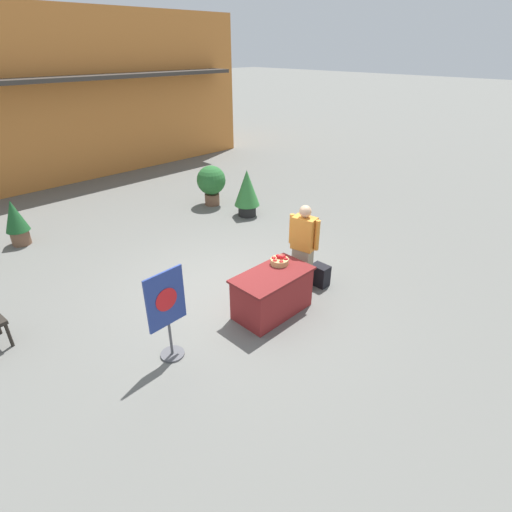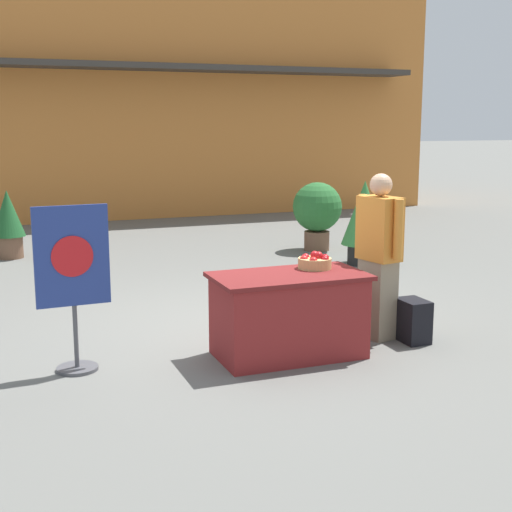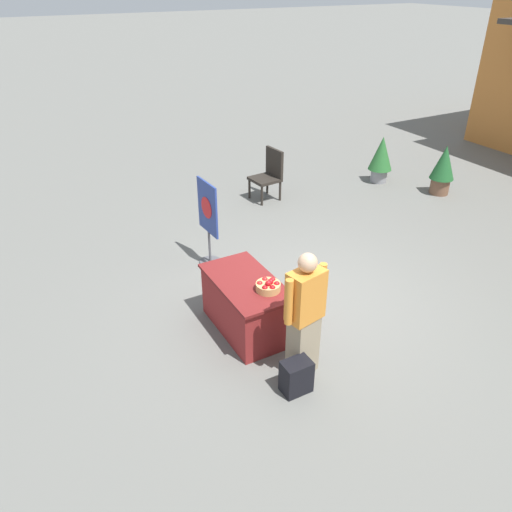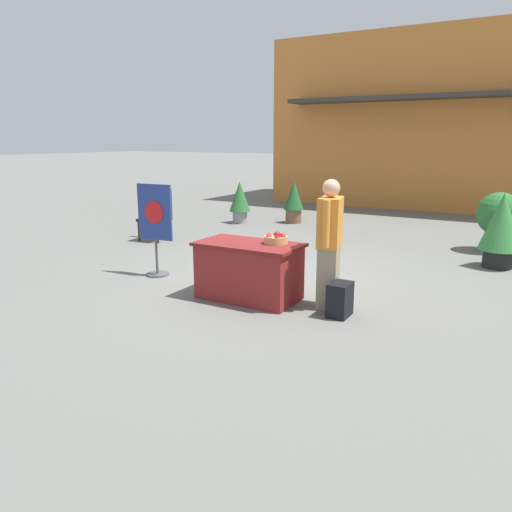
{
  "view_description": "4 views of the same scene",
  "coord_description": "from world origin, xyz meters",
  "px_view_note": "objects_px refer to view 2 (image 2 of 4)",
  "views": [
    {
      "loc": [
        -4.06,
        -4.93,
        4.15
      ],
      "look_at": [
        0.65,
        -0.2,
        0.6
      ],
      "focal_mm": 28.0,
      "sensor_mm": 36.0,
      "label": 1
    },
    {
      "loc": [
        -2.37,
        -6.84,
        2.13
      ],
      "look_at": [
        0.03,
        -0.61,
        0.86
      ],
      "focal_mm": 50.0,
      "sensor_mm": 36.0,
      "label": 2
    },
    {
      "loc": [
        5.02,
        -3.6,
        4.26
      ],
      "look_at": [
        -0.33,
        -0.65,
        0.77
      ],
      "focal_mm": 35.0,
      "sensor_mm": 36.0,
      "label": 3
    },
    {
      "loc": [
        3.46,
        -6.64,
        2.12
      ],
      "look_at": [
        0.28,
        -1.07,
        0.6
      ],
      "focal_mm": 35.0,
      "sensor_mm": 36.0,
      "label": 4
    }
  ],
  "objects_px": {
    "poster_board": "(73,280)",
    "backpack": "(413,321)",
    "potted_plant_far_left": "(317,210)",
    "person_visitor": "(379,256)",
    "potted_plant_near_left": "(8,221)",
    "display_table": "(289,315)",
    "potted_plant_near_right": "(364,218)",
    "apple_basket": "(315,262)"
  },
  "relations": [
    {
      "from": "person_visitor",
      "to": "poster_board",
      "type": "bearing_deg",
      "value": -13.02
    },
    {
      "from": "person_visitor",
      "to": "potted_plant_near_right",
      "type": "xyz_separation_m",
      "value": [
        1.73,
        3.32,
        -0.13
      ]
    },
    {
      "from": "poster_board",
      "to": "potted_plant_near_left",
      "type": "relative_size",
      "value": 1.34
    },
    {
      "from": "person_visitor",
      "to": "backpack",
      "type": "relative_size",
      "value": 3.9
    },
    {
      "from": "poster_board",
      "to": "potted_plant_near_right",
      "type": "distance_m",
      "value": 5.66
    },
    {
      "from": "backpack",
      "to": "potted_plant_near_left",
      "type": "bearing_deg",
      "value": 120.23
    },
    {
      "from": "potted_plant_near_right",
      "to": "potted_plant_near_left",
      "type": "xyz_separation_m",
      "value": [
        -4.97,
        2.44,
        -0.11
      ]
    },
    {
      "from": "potted_plant_far_left",
      "to": "potted_plant_near_left",
      "type": "bearing_deg",
      "value": 167.0
    },
    {
      "from": "backpack",
      "to": "potted_plant_far_left",
      "type": "distance_m",
      "value": 5.09
    },
    {
      "from": "display_table",
      "to": "apple_basket",
      "type": "bearing_deg",
      "value": 23.88
    },
    {
      "from": "poster_board",
      "to": "potted_plant_near_left",
      "type": "bearing_deg",
      "value": -179.45
    },
    {
      "from": "potted_plant_far_left",
      "to": "potted_plant_near_left",
      "type": "height_order",
      "value": "potted_plant_far_left"
    },
    {
      "from": "backpack",
      "to": "potted_plant_far_left",
      "type": "bearing_deg",
      "value": 74.77
    },
    {
      "from": "poster_board",
      "to": "potted_plant_far_left",
      "type": "xyz_separation_m",
      "value": [
        4.51,
        4.55,
        -0.13
      ]
    },
    {
      "from": "apple_basket",
      "to": "potted_plant_near_right",
      "type": "xyz_separation_m",
      "value": [
        2.45,
        3.38,
        -0.14
      ]
    },
    {
      "from": "poster_board",
      "to": "potted_plant_near_left",
      "type": "xyz_separation_m",
      "value": [
        -0.32,
        5.66,
        -0.22
      ]
    },
    {
      "from": "apple_basket",
      "to": "potted_plant_far_left",
      "type": "height_order",
      "value": "potted_plant_far_left"
    },
    {
      "from": "potted_plant_far_left",
      "to": "backpack",
      "type": "bearing_deg",
      "value": -105.23
    },
    {
      "from": "backpack",
      "to": "poster_board",
      "type": "xyz_separation_m",
      "value": [
        -3.18,
        0.34,
        0.59
      ]
    },
    {
      "from": "potted_plant_near_right",
      "to": "potted_plant_near_left",
      "type": "height_order",
      "value": "potted_plant_near_right"
    },
    {
      "from": "apple_basket",
      "to": "poster_board",
      "type": "bearing_deg",
      "value": 175.91
    },
    {
      "from": "apple_basket",
      "to": "potted_plant_near_right",
      "type": "relative_size",
      "value": 0.25
    },
    {
      "from": "backpack",
      "to": "potted_plant_near_left",
      "type": "xyz_separation_m",
      "value": [
        -3.5,
        6.01,
        0.38
      ]
    },
    {
      "from": "apple_basket",
      "to": "display_table",
      "type": "bearing_deg",
      "value": -156.12
    },
    {
      "from": "person_visitor",
      "to": "poster_board",
      "type": "relative_size",
      "value": 1.14
    },
    {
      "from": "display_table",
      "to": "potted_plant_near_right",
      "type": "xyz_separation_m",
      "value": [
        2.78,
        3.52,
        0.31
      ]
    },
    {
      "from": "potted_plant_near_right",
      "to": "apple_basket",
      "type": "bearing_deg",
      "value": -125.95
    },
    {
      "from": "poster_board",
      "to": "backpack",
      "type": "bearing_deg",
      "value": 81.12
    },
    {
      "from": "apple_basket",
      "to": "potted_plant_near_left",
      "type": "height_order",
      "value": "potted_plant_near_left"
    },
    {
      "from": "person_visitor",
      "to": "potted_plant_near_left",
      "type": "xyz_separation_m",
      "value": [
        -3.24,
        5.76,
        -0.25
      ]
    },
    {
      "from": "person_visitor",
      "to": "backpack",
      "type": "xyz_separation_m",
      "value": [
        0.26,
        -0.25,
        -0.62
      ]
    },
    {
      "from": "apple_basket",
      "to": "potted_plant_near_right",
      "type": "distance_m",
      "value": 4.17
    },
    {
      "from": "potted_plant_near_left",
      "to": "potted_plant_near_right",
      "type": "bearing_deg",
      "value": -26.18
    },
    {
      "from": "display_table",
      "to": "potted_plant_near_right",
      "type": "height_order",
      "value": "potted_plant_near_right"
    },
    {
      "from": "apple_basket",
      "to": "person_visitor",
      "type": "height_order",
      "value": "person_visitor"
    },
    {
      "from": "display_table",
      "to": "potted_plant_far_left",
      "type": "xyz_separation_m",
      "value": [
        2.64,
        4.85,
        0.29
      ]
    },
    {
      "from": "display_table",
      "to": "potted_plant_near_left",
      "type": "relative_size",
      "value": 1.29
    },
    {
      "from": "display_table",
      "to": "apple_basket",
      "type": "height_order",
      "value": "apple_basket"
    },
    {
      "from": "poster_board",
      "to": "potted_plant_far_left",
      "type": "height_order",
      "value": "poster_board"
    },
    {
      "from": "apple_basket",
      "to": "potted_plant_near_right",
      "type": "bearing_deg",
      "value": 54.05
    },
    {
      "from": "backpack",
      "to": "potted_plant_near_left",
      "type": "relative_size",
      "value": 0.39
    },
    {
      "from": "display_table",
      "to": "backpack",
      "type": "distance_m",
      "value": 1.32
    }
  ]
}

